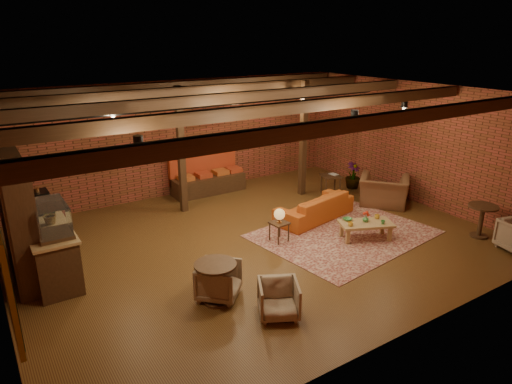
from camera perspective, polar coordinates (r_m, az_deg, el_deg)
floor at (r=10.20m, az=0.23°, el=-6.18°), size 10.00×10.00×0.00m
ceiling at (r=9.29m, az=0.26°, el=11.96°), size 10.00×8.00×0.02m
wall_back at (r=13.06m, az=-9.43°, el=6.67°), size 10.00×0.02×3.20m
wall_front at (r=6.84m, az=18.92°, el=-5.78°), size 10.00×0.02×3.20m
wall_right at (r=12.96m, az=19.22°, el=5.77°), size 0.02×8.00×3.20m
ceiling_beams at (r=9.31m, az=0.26°, el=11.23°), size 9.80×6.40×0.22m
ceiling_pipe at (r=10.70m, az=-4.51°, el=10.97°), size 9.60×0.12×0.12m
post_left at (r=11.57m, az=-9.34°, el=5.08°), size 0.16×0.16×3.20m
post_right at (r=12.79m, az=5.93°, el=6.57°), size 0.16×0.16×3.20m
service_counter at (r=9.47m, az=-24.72°, el=-4.81°), size 0.80×2.50×1.60m
plant_counter at (r=9.52m, az=-24.67°, el=-1.95°), size 0.35×0.39×0.30m
shelving_hutch at (r=9.39m, az=-27.54°, el=-2.81°), size 0.52×2.00×2.40m
chalkboard_menu at (r=6.09m, az=-28.49°, el=-10.37°), size 0.08×0.96×1.46m
banquette at (r=13.18m, az=-6.00°, el=2.00°), size 2.10×0.70×1.00m
service_sign at (r=12.37m, az=-5.33°, el=9.70°), size 0.86×0.06×0.30m
ceiling_spotlights at (r=9.34m, az=0.25°, el=9.89°), size 6.40×4.40×0.28m
rug at (r=10.74m, az=10.93°, el=-5.15°), size 4.15×3.38×0.01m
sofa at (r=11.38m, az=7.30°, el=-1.84°), size 2.29×1.25×0.63m
coffee_table at (r=10.46m, az=13.52°, el=-3.93°), size 1.30×1.00×0.65m
side_table_lamp at (r=9.99m, az=2.94°, el=-3.11°), size 0.40×0.40×0.77m
round_table_left at (r=7.83m, az=-5.06°, el=-10.47°), size 0.71×0.71×0.74m
armchair_a at (r=8.05m, az=-4.66°, el=-10.79°), size 0.94×0.94×0.70m
armchair_b at (r=7.58m, az=2.84°, el=-13.04°), size 0.85×0.83×0.66m
armchair_right at (r=12.59m, az=15.74°, el=0.73°), size 1.40×1.46×1.08m
side_table_book at (r=13.12m, az=9.36°, el=1.90°), size 0.67×0.67×0.60m
round_table_right at (r=11.42m, az=26.39°, el=-2.70°), size 0.64×0.64×0.75m
plant_tall at (r=13.62m, az=12.25°, el=5.18°), size 1.56×1.56×2.35m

